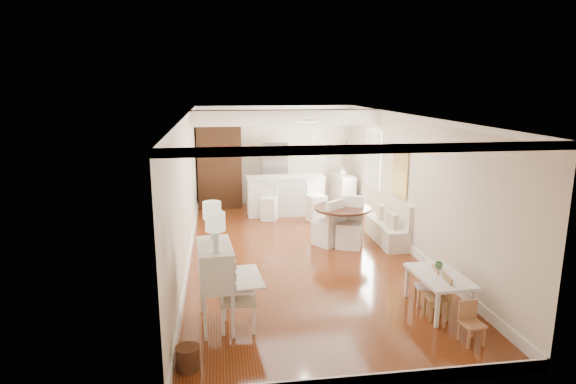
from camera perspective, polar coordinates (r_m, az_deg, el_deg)
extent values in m
plane|color=brown|center=(9.91, 1.58, -7.37)|extent=(9.00, 9.00, 0.00)
cube|color=white|center=(9.33, 1.69, 9.01)|extent=(4.50, 9.00, 0.04)
cube|color=beige|center=(13.91, -1.52, 4.42)|extent=(4.50, 0.04, 2.80)
cube|color=beige|center=(5.32, 9.98, -9.54)|extent=(4.50, 0.04, 2.80)
cube|color=beige|center=(9.41, -12.00, 0.15)|extent=(0.04, 9.00, 2.80)
cube|color=beige|center=(10.14, 14.26, 0.93)|extent=(0.04, 9.00, 2.80)
cube|color=white|center=(11.51, -0.21, 8.81)|extent=(4.50, 0.45, 0.36)
cube|color=tan|center=(10.56, 13.11, 2.28)|extent=(0.04, 0.84, 1.04)
cube|color=white|center=(12.33, 10.01, 3.87)|extent=(0.04, 1.10, 1.40)
cylinder|color=#381E11|center=(13.75, -6.52, 6.14)|extent=(0.30, 0.03, 0.30)
cylinder|color=white|center=(8.84, 2.24, 8.48)|extent=(0.36, 0.36, 0.08)
cube|color=white|center=(7.03, -8.54, -10.88)|extent=(1.02, 1.03, 1.21)
cube|color=white|center=(6.96, -5.89, -12.27)|extent=(0.57, 0.57, 0.93)
cylinder|color=#4D2A18|center=(6.29, -11.79, -18.69)|extent=(0.35, 0.35, 0.29)
cube|color=white|center=(7.86, 17.41, -11.27)|extent=(0.73, 1.16, 0.57)
cube|color=#9B7646|center=(7.58, 17.24, -11.76)|extent=(0.34, 0.34, 0.66)
cube|color=tan|center=(7.95, 16.02, -10.64)|extent=(0.35, 0.35, 0.63)
cube|color=#B27850|center=(7.06, 21.02, -14.32)|extent=(0.30, 0.30, 0.58)
cube|color=silver|center=(10.72, 11.71, -3.33)|extent=(0.52, 1.60, 0.98)
cylinder|color=#442215|center=(10.44, 6.41, -4.00)|extent=(1.48, 1.48, 0.83)
cube|color=white|center=(10.25, 7.34, -3.63)|extent=(0.68, 0.69, 1.07)
cube|color=white|center=(10.36, 4.65, -3.55)|extent=(0.68, 0.69, 1.02)
cube|color=white|center=(12.72, -0.31, -0.41)|extent=(2.05, 0.65, 1.03)
cube|color=white|center=(12.22, -2.24, -1.20)|extent=(0.48, 0.48, 0.94)
cube|color=white|center=(12.15, 3.40, -1.04)|extent=(0.52, 0.52, 1.04)
cube|color=#381E11|center=(13.54, -8.10, 3.00)|extent=(1.20, 0.60, 2.30)
imported|color=silver|center=(13.69, -0.09, 2.17)|extent=(0.75, 0.65, 1.80)
cube|color=white|center=(13.69, 6.54, 0.17)|extent=(0.53, 0.99, 0.90)
imported|color=#538E57|center=(8.00, 17.43, -8.27)|extent=(0.15, 0.15, 0.10)
imported|color=white|center=(13.57, 6.51, 2.47)|extent=(0.22, 0.22, 0.22)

